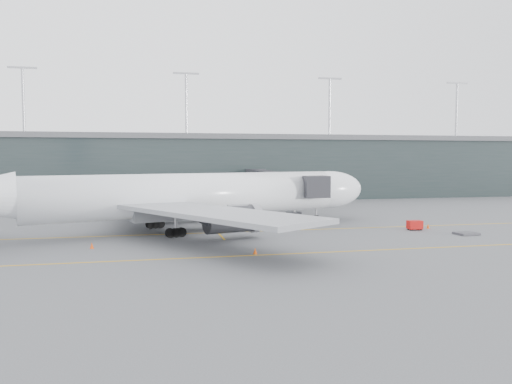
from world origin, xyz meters
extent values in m
plane|color=#515155|center=(0.00, 0.00, 0.00)|extent=(320.00, 320.00, 0.00)
cube|color=#CD9413|center=(0.00, -4.00, 0.01)|extent=(160.00, 0.25, 0.02)
cube|color=#CD9413|center=(0.00, -20.00, 0.01)|extent=(160.00, 0.25, 0.02)
cube|color=#CD9413|center=(5.00, 20.00, 0.01)|extent=(0.25, 60.00, 0.02)
cube|color=#1F2A2A|center=(0.00, 58.00, 7.00)|extent=(240.00, 35.00, 14.00)
cube|color=#545558|center=(0.00, 58.00, 14.60)|extent=(240.00, 36.00, 1.20)
cylinder|color=#9E9EA3|center=(-30.00, 48.00, 22.00)|extent=(0.60, 0.60, 14.00)
cylinder|color=#9E9EA3|center=(5.00, 48.00, 22.00)|extent=(0.60, 0.60, 14.00)
cylinder|color=#9E9EA3|center=(40.00, 48.00, 22.00)|extent=(0.60, 0.60, 14.00)
cylinder|color=#9E9EA3|center=(75.00, 48.00, 22.00)|extent=(0.60, 0.60, 14.00)
cylinder|color=white|center=(1.74, -1.57, 4.91)|extent=(42.62, 16.93, 5.75)
ellipsoid|color=white|center=(23.62, 4.50, 4.91)|extent=(13.16, 8.76, 5.75)
cube|color=gray|center=(0.85, -1.82, 2.69)|extent=(15.53, 8.43, 1.85)
cube|color=black|center=(27.02, 5.44, 5.84)|extent=(2.71, 3.22, 0.74)
cube|color=gray|center=(2.90, -16.16, 3.99)|extent=(21.16, 27.27, 0.51)
cylinder|color=#333438|center=(5.88, -9.56, 2.41)|extent=(7.12, 4.86, 3.24)
cube|color=gray|center=(-4.78, 11.52, 3.99)|extent=(8.57, 26.95, 0.51)
cylinder|color=#333438|center=(1.17, 7.41, 2.41)|extent=(7.12, 4.86, 3.24)
cylinder|color=black|center=(21.39, 3.88, 0.51)|extent=(1.08, 0.63, 1.02)
cylinder|color=#9E9EA3|center=(21.39, 3.88, 1.20)|extent=(0.28, 0.28, 2.41)
cylinder|color=black|center=(-0.64, -6.85, 0.60)|extent=(1.28, 0.77, 1.20)
cylinder|color=black|center=(-3.02, 1.72, 0.60)|extent=(1.28, 0.77, 1.20)
cube|color=#292A2E|center=(20.03, 0.91, 5.65)|extent=(3.65, 4.10, 3.16)
cube|color=#292A2E|center=(19.96, 10.28, 5.65)|extent=(2.94, 14.71, 2.83)
cube|color=#292A2E|center=(19.84, 24.97, 5.65)|extent=(3.22, 14.71, 2.94)
cube|color=#292A2E|center=(19.73, 39.66, 5.65)|extent=(3.50, 14.72, 3.05)
cylinder|color=#9E9EA3|center=(19.95, 11.08, 2.15)|extent=(0.57, 0.57, 4.29)
cube|color=#333438|center=(19.95, 11.08, 0.40)|extent=(2.27, 1.71, 0.79)
cylinder|color=#292A2E|center=(20.03, 40.50, 5.65)|extent=(4.52, 4.52, 3.39)
cylinder|color=#292A2E|center=(20.03, 40.50, 2.03)|extent=(2.03, 2.03, 4.07)
cube|color=#B70F0D|center=(31.64, -7.45, 0.74)|extent=(1.95, 1.27, 1.13)
cylinder|color=black|center=(30.93, -7.86, 0.17)|extent=(0.35, 0.14, 0.35)
cylinder|color=black|center=(32.32, -7.90, 0.17)|extent=(0.35, 0.14, 0.35)
cylinder|color=black|center=(30.96, -6.99, 0.17)|extent=(0.35, 0.14, 0.35)
cylinder|color=black|center=(32.35, -7.03, 0.17)|extent=(0.35, 0.14, 0.35)
cube|color=#38373C|center=(36.01, -12.56, 0.16)|extent=(2.91, 2.43, 0.27)
cube|color=#333438|center=(-5.92, 11.11, 0.15)|extent=(2.13, 1.76, 0.20)
cube|color=#A4A9AF|center=(-5.92, 11.11, 1.06)|extent=(1.72, 1.63, 1.51)
cube|color=navy|center=(-5.92, 11.11, 1.85)|extent=(1.78, 1.68, 0.08)
cube|color=#333438|center=(-2.41, 10.59, 0.16)|extent=(2.32, 1.93, 0.22)
cube|color=silver|center=(-2.41, 10.59, 1.14)|extent=(1.88, 1.78, 1.63)
cube|color=navy|center=(-2.41, 10.59, 1.98)|extent=(1.94, 1.84, 0.09)
cube|color=#333438|center=(-1.58, 11.66, 0.15)|extent=(2.39, 2.18, 0.20)
cube|color=#A4A8B0|center=(-1.58, 11.66, 1.03)|extent=(2.00, 1.94, 1.47)
cube|color=navy|center=(-1.58, 11.66, 1.79)|extent=(2.06, 2.00, 0.08)
cone|color=#E7500C|center=(34.23, -6.53, 0.35)|extent=(0.44, 0.44, 0.70)
cone|color=#E14E0C|center=(6.74, -19.35, 0.34)|extent=(0.42, 0.42, 0.67)
cone|color=orange|center=(7.69, 9.22, 0.31)|extent=(0.38, 0.38, 0.61)
cone|color=#D6410B|center=(-10.02, -12.59, 0.34)|extent=(0.43, 0.43, 0.69)
camera|label=1|loc=(-3.95, -68.91, 9.95)|focal=35.00mm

